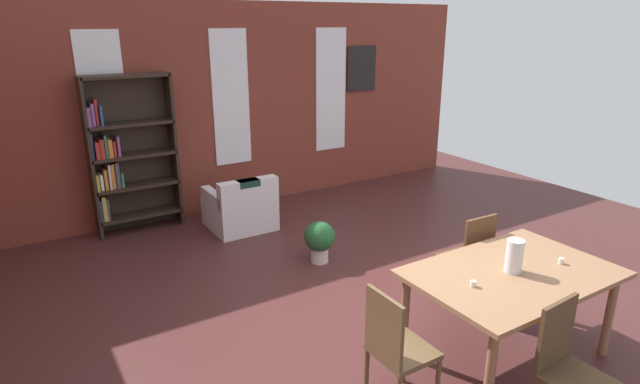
% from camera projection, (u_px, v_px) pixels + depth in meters
% --- Properties ---
extents(ground_plane, '(10.17, 10.17, 0.00)m').
position_uv_depth(ground_plane, '(405.00, 326.00, 4.76)').
color(ground_plane, '#492322').
extents(back_wall_brick, '(8.32, 0.12, 2.95)m').
position_uv_depth(back_wall_brick, '(230.00, 108.00, 7.50)').
color(back_wall_brick, brown).
rests_on(back_wall_brick, ground).
extents(window_pane_0, '(0.55, 0.02, 1.92)m').
position_uv_depth(window_pane_0, '(105.00, 108.00, 6.54)').
color(window_pane_0, white).
extents(window_pane_1, '(0.55, 0.02, 1.92)m').
position_uv_depth(window_pane_1, '(231.00, 98.00, 7.40)').
color(window_pane_1, white).
extents(window_pane_2, '(0.55, 0.02, 1.92)m').
position_uv_depth(window_pane_2, '(331.00, 90.00, 8.25)').
color(window_pane_2, white).
extents(dining_table, '(1.64, 1.08, 0.78)m').
position_uv_depth(dining_table, '(512.00, 281.00, 4.15)').
color(dining_table, '#8D6444').
rests_on(dining_table, ground).
extents(vase_on_table, '(0.14, 0.14, 0.27)m').
position_uv_depth(vase_on_table, '(514.00, 256.00, 4.07)').
color(vase_on_table, silver).
rests_on(vase_on_table, dining_table).
extents(tealight_candle_0, '(0.04, 0.04, 0.05)m').
position_uv_depth(tealight_candle_0, '(561.00, 261.00, 4.24)').
color(tealight_candle_0, silver).
rests_on(tealight_candle_0, dining_table).
extents(tealight_candle_1, '(0.04, 0.04, 0.05)m').
position_uv_depth(tealight_candle_1, '(473.00, 284.00, 3.87)').
color(tealight_candle_1, silver).
rests_on(tealight_candle_1, dining_table).
extents(dining_chair_near_left, '(0.42, 0.42, 0.95)m').
position_uv_depth(dining_chair_near_left, '(567.00, 367.00, 3.40)').
color(dining_chair_near_left, '#4B3621').
rests_on(dining_chair_near_left, ground).
extents(dining_chair_head_left, '(0.40, 0.40, 0.95)m').
position_uv_depth(dining_chair_head_left, '(396.00, 347.00, 3.60)').
color(dining_chair_head_left, brown).
rests_on(dining_chair_head_left, ground).
extents(dining_chair_far_right, '(0.42, 0.42, 0.95)m').
position_uv_depth(dining_chair_far_right, '(469.00, 256.00, 5.00)').
color(dining_chair_far_right, '#553620').
rests_on(dining_chair_far_right, ground).
extents(bookshelf_tall, '(1.09, 0.31, 2.05)m').
position_uv_depth(bookshelf_tall, '(126.00, 155.00, 6.66)').
color(bookshelf_tall, '#2D2319').
rests_on(bookshelf_tall, ground).
extents(armchair_white, '(0.80, 0.81, 0.75)m').
position_uv_depth(armchair_white, '(241.00, 208.00, 6.95)').
color(armchair_white, silver).
rests_on(armchair_white, ground).
extents(potted_plant_by_shelf, '(0.36, 0.36, 0.50)m').
position_uv_depth(potted_plant_by_shelf, '(320.00, 239.00, 5.96)').
color(potted_plant_by_shelf, silver).
rests_on(potted_plant_by_shelf, ground).
extents(framed_picture, '(0.56, 0.03, 0.72)m').
position_uv_depth(framed_picture, '(361.00, 69.00, 8.45)').
color(framed_picture, black).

